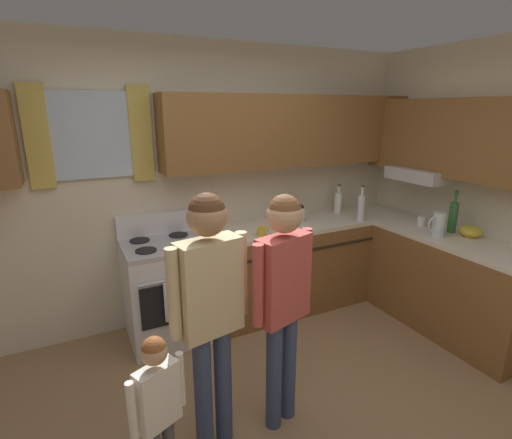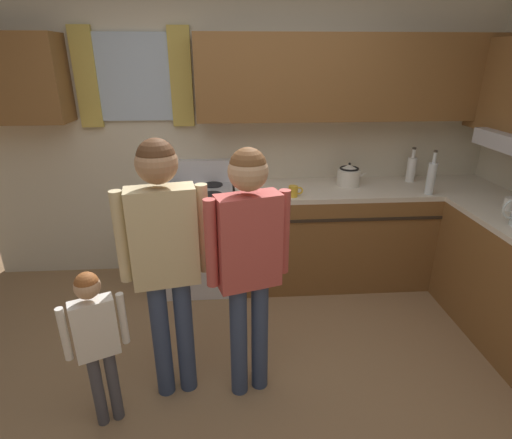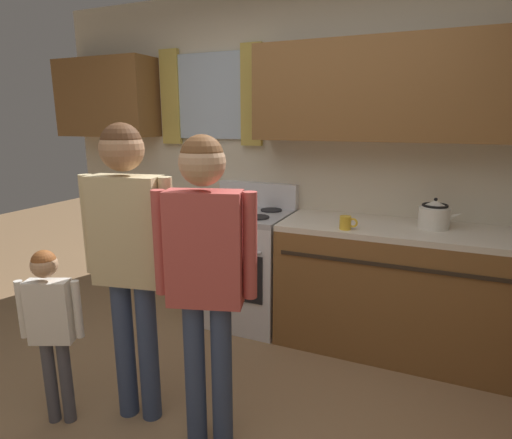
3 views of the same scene
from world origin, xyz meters
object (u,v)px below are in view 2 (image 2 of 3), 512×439
(bottle_milk_white, at_px, (411,169))
(small_child, at_px, (96,334))
(stove_oven, at_px, (195,236))
(stovetop_kettle, at_px, (349,175))
(mug_mustard_yellow, at_px, (294,191))
(adult_in_plaid, at_px, (249,251))
(mug_ceramic_white, at_px, (510,204))
(bottle_tall_clear, at_px, (431,178))
(adult_holding_child, at_px, (165,247))

(bottle_milk_white, height_order, small_child, bottle_milk_white)
(stove_oven, relative_size, stovetop_kettle, 4.02)
(mug_mustard_yellow, xyz_separation_m, adult_in_plaid, (-0.43, -1.10, 0.03))
(mug_ceramic_white, bearing_deg, stove_oven, 165.06)
(bottle_tall_clear, bearing_deg, mug_mustard_yellow, 179.46)
(mug_mustard_yellow, height_order, small_child, mug_mustard_yellow)
(bottle_tall_clear, xyz_separation_m, stovetop_kettle, (-0.60, 0.28, -0.05))
(stove_oven, relative_size, adult_holding_child, 0.69)
(adult_in_plaid, xyz_separation_m, small_child, (-0.82, -0.19, -0.36))
(stovetop_kettle, xyz_separation_m, small_child, (-1.77, -1.56, -0.38))
(adult_holding_child, xyz_separation_m, adult_in_plaid, (0.46, -0.02, -0.03))
(stove_oven, xyz_separation_m, small_child, (-0.41, -1.51, 0.14))
(mug_ceramic_white, xyz_separation_m, mug_mustard_yellow, (-1.55, 0.42, -0.00))
(stove_oven, distance_m, mug_ceramic_white, 2.52)
(stovetop_kettle, bearing_deg, adult_holding_child, -136.28)
(stovetop_kettle, distance_m, adult_holding_child, 1.96)
(bottle_tall_clear, bearing_deg, stove_oven, 173.29)
(bottle_tall_clear, height_order, bottle_milk_white, bottle_tall_clear)
(stovetop_kettle, bearing_deg, bottle_milk_white, 8.00)
(stovetop_kettle, bearing_deg, stove_oven, -177.94)
(bottle_tall_clear, height_order, small_child, bottle_tall_clear)
(bottle_tall_clear, xyz_separation_m, mug_ceramic_white, (0.42, -0.41, -0.09))
(mug_ceramic_white, relative_size, small_child, 0.13)
(mug_mustard_yellow, xyz_separation_m, stovetop_kettle, (0.53, 0.27, 0.05))
(bottle_milk_white, distance_m, adult_holding_child, 2.47)
(adult_holding_child, distance_m, adult_in_plaid, 0.46)
(bottle_tall_clear, bearing_deg, small_child, -151.68)
(stovetop_kettle, bearing_deg, mug_ceramic_white, -33.90)
(bottle_tall_clear, bearing_deg, mug_ceramic_white, -44.00)
(bottle_milk_white, distance_m, mug_ceramic_white, 0.88)
(stove_oven, xyz_separation_m, bottle_milk_white, (1.97, 0.13, 0.55))
(stove_oven, distance_m, bottle_tall_clear, 2.07)
(mug_ceramic_white, xyz_separation_m, adult_holding_child, (-2.44, -0.66, 0.05))
(bottle_tall_clear, distance_m, small_child, 2.73)
(mug_ceramic_white, height_order, adult_holding_child, adult_holding_child)
(bottle_milk_white, bearing_deg, mug_ceramic_white, -61.23)
(stove_oven, relative_size, small_child, 1.13)
(stove_oven, xyz_separation_m, bottle_tall_clear, (1.97, -0.23, 0.57))
(stovetop_kettle, distance_m, adult_in_plaid, 1.67)
(bottle_tall_clear, xyz_separation_m, adult_in_plaid, (-1.56, -1.09, -0.07))
(mug_ceramic_white, bearing_deg, bottle_milk_white, 118.77)
(stove_oven, relative_size, bottle_milk_white, 3.51)
(bottle_milk_white, bearing_deg, stovetop_kettle, -172.00)
(stove_oven, relative_size, adult_in_plaid, 0.71)
(bottle_tall_clear, height_order, stovetop_kettle, bottle_tall_clear)
(mug_mustard_yellow, bearing_deg, bottle_milk_white, 17.43)
(stove_oven, relative_size, mug_mustard_yellow, 9.15)
(mug_ceramic_white, relative_size, adult_holding_child, 0.08)
(mug_mustard_yellow, bearing_deg, stovetop_kettle, 27.01)
(mug_mustard_yellow, distance_m, small_child, 1.82)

